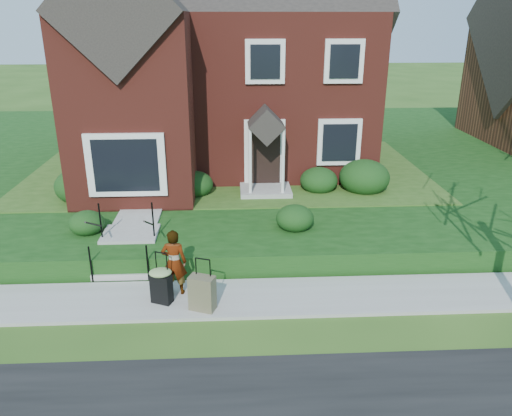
{
  "coord_description": "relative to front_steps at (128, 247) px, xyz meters",
  "views": [
    {
      "loc": [
        0.15,
        -9.59,
        5.86
      ],
      "look_at": [
        0.73,
        2.0,
        1.41
      ],
      "focal_mm": 35.0,
      "sensor_mm": 36.0,
      "label": 1
    }
  ],
  "objects": [
    {
      "name": "woman",
      "position": [
        1.34,
        -1.59,
        0.36
      ],
      "size": [
        0.58,
        0.41,
        1.52
      ],
      "primitive_type": "imported",
      "rotation": [
        0.0,
        0.0,
        3.05
      ],
      "color": "#999999",
      "rests_on": "sidewalk"
    },
    {
      "name": "ground",
      "position": [
        2.5,
        -1.84,
        -0.47
      ],
      "size": [
        120.0,
        120.0,
        0.0
      ],
      "primitive_type": "plane",
      "color": "#2D5119",
      "rests_on": "ground"
    },
    {
      "name": "terrace",
      "position": [
        6.5,
        9.06,
        -0.17
      ],
      "size": [
        44.0,
        20.0,
        0.6
      ],
      "primitive_type": "cube",
      "color": "#123A0F",
      "rests_on": "ground"
    },
    {
      "name": "sidewalk",
      "position": [
        2.5,
        -1.84,
        -0.43
      ],
      "size": [
        60.0,
        1.6,
        0.08
      ],
      "primitive_type": "cube",
      "color": "#9E9B93",
      "rests_on": "ground"
    },
    {
      "name": "foundation_shrubs",
      "position": [
        2.72,
        3.17,
        0.62
      ],
      "size": [
        10.46,
        4.26,
        1.13
      ],
      "color": "#113812",
      "rests_on": "terrace"
    },
    {
      "name": "suitcase_black",
      "position": [
        1.09,
        -1.98,
        0.06
      ],
      "size": [
        0.6,
        0.55,
        1.17
      ],
      "rotation": [
        0.0,
        0.0,
        -0.41
      ],
      "color": "black",
      "rests_on": "sidewalk"
    },
    {
      "name": "walkway",
      "position": [
        0.0,
        3.16,
        0.16
      ],
      "size": [
        1.2,
        6.0,
        0.06
      ],
      "primitive_type": "cube",
      "color": "#9E9B93",
      "rests_on": "terrace"
    },
    {
      "name": "suitcase_olive",
      "position": [
        1.98,
        -2.3,
        -0.01
      ],
      "size": [
        0.6,
        0.47,
        1.15
      ],
      "rotation": [
        0.0,
        0.0,
        -0.37
      ],
      "color": "brown",
      "rests_on": "sidewalk"
    },
    {
      "name": "main_house",
      "position": [
        2.29,
        7.76,
        4.79
      ],
      "size": [
        10.4,
        10.2,
        9.4
      ],
      "color": "maroon",
      "rests_on": "terrace"
    },
    {
      "name": "front_steps",
      "position": [
        0.0,
        0.0,
        0.0
      ],
      "size": [
        1.4,
        2.02,
        1.5
      ],
      "color": "#9E9B93",
      "rests_on": "ground"
    }
  ]
}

